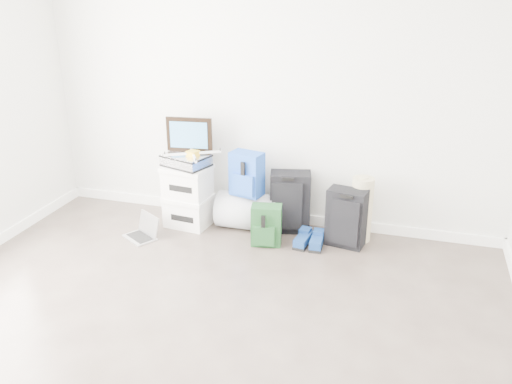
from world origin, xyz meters
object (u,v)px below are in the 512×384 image
(boxes_stack, at_px, (188,196))
(carry_on, at_px, (346,218))
(duffel_bag, at_px, (248,211))
(large_suitcase, at_px, (290,202))
(laptop, at_px, (143,232))
(briefcase, at_px, (186,160))

(boxes_stack, distance_m, carry_on, 1.55)
(duffel_bag, xyz_separation_m, large_suitcase, (0.40, 0.07, 0.11))
(boxes_stack, distance_m, duffel_bag, 0.61)
(laptop, bearing_deg, carry_on, 43.53)
(duffel_bag, height_order, laptop, duffel_bag)
(boxes_stack, xyz_separation_m, duffel_bag, (0.59, 0.09, -0.13))
(duffel_bag, height_order, carry_on, carry_on)
(briefcase, bearing_deg, duffel_bag, 26.20)
(boxes_stack, relative_size, carry_on, 1.14)
(boxes_stack, distance_m, large_suitcase, 1.00)
(briefcase, distance_m, laptop, 0.80)
(duffel_bag, distance_m, laptop, 1.02)
(duffel_bag, bearing_deg, boxes_stack, -172.13)
(duffel_bag, bearing_deg, carry_on, -5.86)
(briefcase, bearing_deg, laptop, -110.62)
(large_suitcase, relative_size, laptop, 1.57)
(briefcase, bearing_deg, carry_on, 17.67)
(carry_on, relative_size, laptop, 1.44)
(laptop, bearing_deg, boxes_stack, 83.47)
(carry_on, bearing_deg, large_suitcase, 174.24)
(duffel_bag, relative_size, laptop, 1.57)
(laptop, bearing_deg, briefcase, 83.47)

